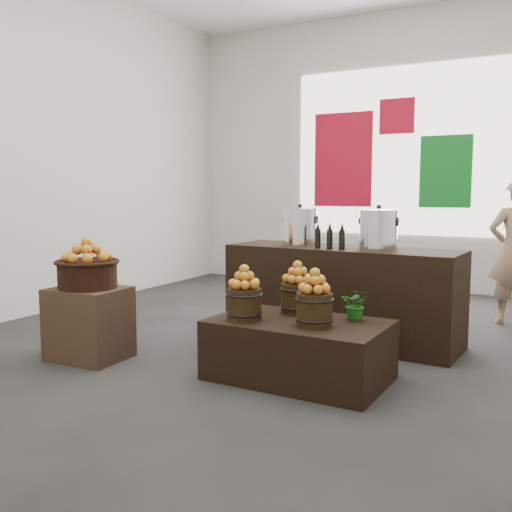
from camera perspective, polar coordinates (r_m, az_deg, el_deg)
The scene contains 22 objects.
ground at distance 5.55m, azimuth 2.37°, elevation -8.35°, with size 7.00×7.00×0.00m, color #343432.
back_wall at distance 8.68m, azimuth 12.58°, elevation 10.12°, with size 6.00×0.04×4.00m, color beige.
back_opening at distance 8.59m, azimuth 14.50°, elevation 10.11°, with size 3.20×0.02×2.40m, color white.
deco_red_left at distance 8.83m, azimuth 8.70°, elevation 9.48°, with size 0.90×0.04×1.40m, color #B00D24.
deco_green_right at distance 8.45m, azimuth 18.43°, elevation 8.01°, with size 0.70×0.04×1.00m, color #117121.
deco_red_upper at distance 8.65m, azimuth 13.92°, elevation 13.42°, with size 0.50×0.04×0.50m, color #B00D24.
crate at distance 5.07m, azimuth -16.35°, elevation -6.48°, with size 0.61×0.50×0.61m, color #4D3A24.
wicker_basket at distance 5.00m, azimuth -16.50°, elevation -1.83°, with size 0.49×0.49×0.22m, color black.
apples_in_basket at distance 4.98m, azimuth -16.58°, elevation 0.60°, with size 0.38×0.38×0.20m, color #A4051C, non-canonical shape.
display_table at distance 4.38m, azimuth 4.29°, elevation -9.34°, with size 1.30×0.80×0.45m, color black.
apple_bucket_front_left at distance 4.32m, azimuth -1.18°, elevation -4.83°, with size 0.26×0.26×0.24m, color #33200D.
apples_in_bucket_front_left at distance 4.28m, azimuth -1.18°, elevation -2.10°, with size 0.20×0.20×0.18m, color #A4051C, non-canonical shape.
apple_bucket_front_right at distance 4.14m, azimuth 5.86°, elevation -5.35°, with size 0.26×0.26×0.24m, color #33200D.
apples_in_bucket_front_right at distance 4.11m, azimuth 5.89°, elevation -2.51°, with size 0.20×0.20×0.18m, color #A4051C, non-canonical shape.
apple_bucket_rear at distance 4.57m, azimuth 4.15°, elevation -4.22°, with size 0.26×0.26×0.24m, color #33200D.
apples_in_bucket_rear at distance 4.54m, azimuth 4.18°, elevation -1.64°, with size 0.20×0.20×0.18m, color #A4051C, non-canonical shape.
herb_garnish_right at distance 4.38m, azimuth 9.98°, elevation -4.78°, with size 0.22×0.19×0.24m, color #175912.
herb_garnish_left at distance 4.66m, azimuth -0.23°, elevation -3.90°, with size 0.14×0.11×0.26m, color #175912.
counter at distance 5.48m, azimuth 8.54°, elevation -3.81°, with size 2.19×0.70×0.90m, color black.
stock_pot_left at distance 5.60m, azimuth 4.42°, elevation 2.83°, with size 0.34×0.34×0.34m, color silver.
stock_pot_center at distance 5.28m, azimuth 12.13°, elevation 2.49°, with size 0.34×0.34×0.34m, color silver.
oil_cruets at distance 5.21m, azimuth 7.69°, elevation 2.03°, with size 0.24×0.06×0.25m, color black, non-canonical shape.
Camera 1 is at (2.30, -4.85, 1.41)m, focal length 40.00 mm.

